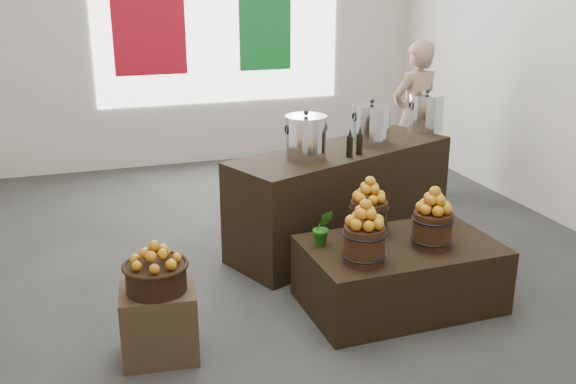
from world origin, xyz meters
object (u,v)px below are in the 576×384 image
object	(u,v)px
crate	(160,323)
stock_pot_left	(306,138)
counter	(342,197)
stock_pot_center	(371,125)
stock_pot_right	(426,113)
wicker_basket	(156,278)
shopper	(415,117)
display_table	(399,274)

from	to	relation	value
crate	stock_pot_left	world-z (taller)	stock_pot_left
counter	stock_pot_left	size ratio (longest dim) A/B	6.47
stock_pot_left	stock_pot_center	size ratio (longest dim) A/B	1.00
crate	stock_pot_right	distance (m)	3.56
wicker_basket	counter	distance (m)	2.33
stock_pot_center	stock_pot_right	bearing A→B (deg)	22.08
stock_pot_left	crate	bearing A→B (deg)	-139.93
crate	stock_pot_center	size ratio (longest dim) A/B	1.39
counter	shopper	size ratio (longest dim) A/B	1.29
display_table	stock_pot_center	xyz separation A→B (m)	(0.38, 1.37, 0.84)
crate	counter	xyz separation A→B (m)	(1.86, 1.38, 0.22)
wicker_basket	stock_pot_center	distance (m)	2.72
wicker_basket	stock_pot_right	xyz separation A→B (m)	(2.94, 1.82, 0.52)
counter	stock_pot_right	bearing A→B (deg)	0.00
stock_pot_left	stock_pot_right	xyz separation A→B (m)	(1.50, 0.61, 0.00)
crate	shopper	xyz separation A→B (m)	(3.29, 2.65, 0.62)
stock_pot_left	stock_pot_center	xyz separation A→B (m)	(0.75, 0.30, 0.00)
wicker_basket	stock_pot_left	xyz separation A→B (m)	(1.44, 1.21, 0.52)
wicker_basket	stock_pot_right	distance (m)	3.50
display_table	stock_pot_left	distance (m)	1.41
crate	stock_pot_left	distance (m)	2.07
wicker_basket	stock_pot_right	size ratio (longest dim) A/B	1.11
display_table	shopper	size ratio (longest dim) A/B	0.83
stock_pot_left	stock_pot_right	distance (m)	1.62
shopper	stock_pot_left	bearing A→B (deg)	25.56
crate	stock_pot_right	xyz separation A→B (m)	(2.94, 1.82, 0.84)
stock_pot_left	stock_pot_right	size ratio (longest dim) A/B	1.00
stock_pot_left	stock_pot_right	bearing A→B (deg)	22.08
crate	stock_pot_right	bearing A→B (deg)	31.76
display_table	stock_pot_left	size ratio (longest dim) A/B	4.15
display_table	counter	bearing A→B (deg)	86.43
stock_pot_left	shopper	bearing A→B (deg)	37.86
stock_pot_center	stock_pot_right	size ratio (longest dim) A/B	1.00
wicker_basket	stock_pot_center	bearing A→B (deg)	34.69
display_table	stock_pot_right	distance (m)	2.19
counter	stock_pot_right	distance (m)	1.32
shopper	counter	bearing A→B (deg)	29.29
crate	display_table	distance (m)	1.82
counter	stock_pot_center	distance (m)	0.72
stock_pot_left	shopper	world-z (taller)	shopper
stock_pot_left	stock_pot_center	bearing A→B (deg)	22.08
stock_pot_right	display_table	bearing A→B (deg)	-123.92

